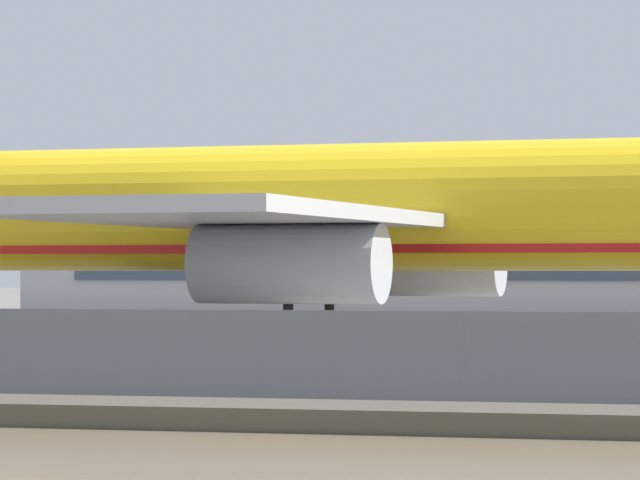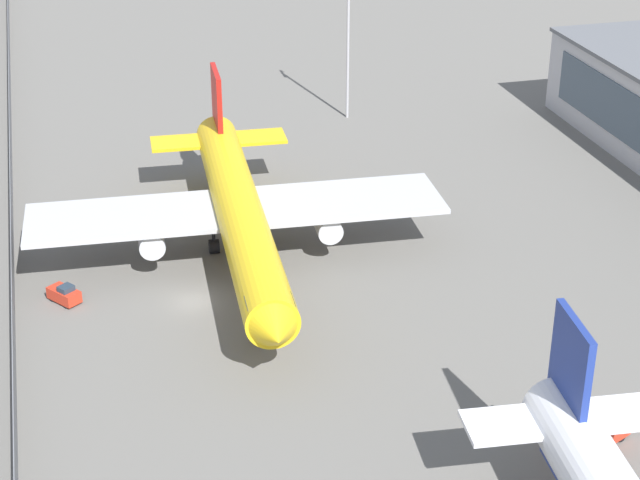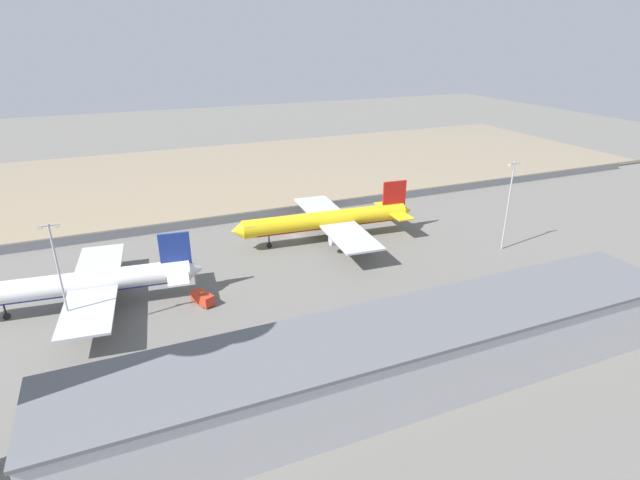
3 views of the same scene
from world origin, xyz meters
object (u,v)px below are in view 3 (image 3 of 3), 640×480
cargo_jet_yellow (329,220)px  apron_light_mast_apron_west (509,202)px  baggage_tug (291,218)px  ops_van (203,298)px  passenger_jet_white (86,284)px  apron_light_mast_apron_east (60,276)px

cargo_jet_yellow → apron_light_mast_apron_west: 43.42m
baggage_tug → ops_van: (31.83, 37.58, 0.47)m
passenger_jet_white → ops_van: 21.91m
baggage_tug → apron_light_mast_apron_east: (55.13, 39.96, 11.00)m
baggage_tug → apron_light_mast_apron_west: bearing=136.4°
cargo_jet_yellow → baggage_tug: size_ratio=13.69×
apron_light_mast_apron_east → ops_van: bearing=-174.2°
apron_light_mast_apron_west → cargo_jet_yellow: bearing=-30.5°
apron_light_mast_apron_east → baggage_tug: bearing=-144.1°
passenger_jet_white → ops_van: (-20.38, 7.01, -3.95)m
apron_light_mast_apron_east → passenger_jet_white: bearing=-107.3°
passenger_jet_white → ops_van: bearing=161.0°
baggage_tug → apron_light_mast_apron_east: bearing=35.9°
cargo_jet_yellow → ops_van: bearing=29.5°
passenger_jet_white → apron_light_mast_apron_east: size_ratio=2.14×
passenger_jet_white → apron_light_mast_apron_west: (-93.18, 8.49, 6.92)m
baggage_tug → cargo_jet_yellow: bearing=103.1°
baggage_tug → passenger_jet_white: bearing=30.4°
passenger_jet_white → cargo_jet_yellow: bearing=-166.7°
cargo_jet_yellow → apron_light_mast_apron_east: (59.14, 22.66, 6.46)m
ops_van → apron_light_mast_apron_east: (23.30, 2.38, 10.53)m
passenger_jet_white → baggage_tug: passenger_jet_white is taller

